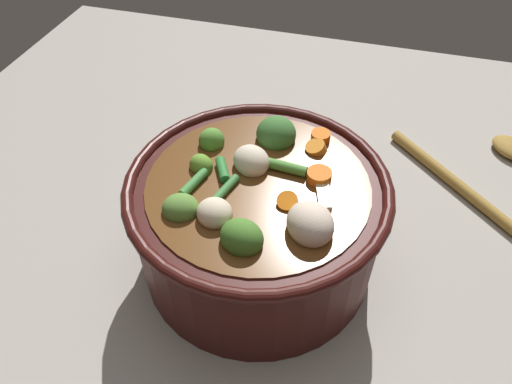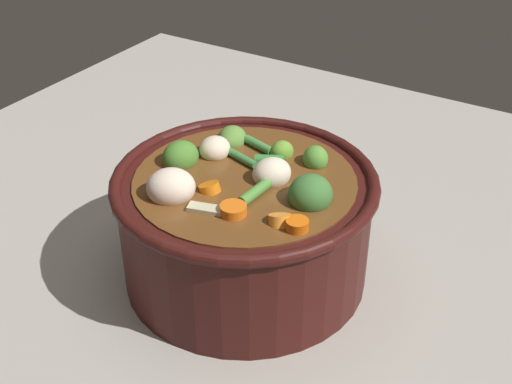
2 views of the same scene
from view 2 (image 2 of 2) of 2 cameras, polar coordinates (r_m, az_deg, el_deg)
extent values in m
plane|color=#9E998E|center=(0.76, -0.86, -6.74)|extent=(1.10, 1.10, 0.00)
cylinder|color=#38110F|center=(0.72, -0.90, -3.08)|extent=(0.26, 0.26, 0.12)
torus|color=#38110F|center=(0.69, -0.94, 0.95)|extent=(0.27, 0.27, 0.01)
cylinder|color=brown|center=(0.72, -0.91, -2.76)|extent=(0.23, 0.23, 0.11)
ellipsoid|color=#639630|center=(0.73, 2.17, 3.37)|extent=(0.03, 0.03, 0.02)
ellipsoid|color=#5B8A39|center=(0.75, -2.00, 4.45)|extent=(0.04, 0.04, 0.03)
ellipsoid|color=#528E34|center=(0.71, 4.98, 2.78)|extent=(0.04, 0.04, 0.03)
ellipsoid|color=#3C7032|center=(0.65, 4.72, -0.03)|extent=(0.05, 0.05, 0.04)
ellipsoid|color=#467B2B|center=(0.71, -6.32, 2.91)|extent=(0.05, 0.04, 0.03)
cylinder|color=orange|center=(0.63, -1.91, -1.68)|extent=(0.04, 0.04, 0.01)
cylinder|color=orange|center=(0.62, 2.02, -2.41)|extent=(0.03, 0.03, 0.02)
cylinder|color=orange|center=(0.67, -3.88, 0.29)|extent=(0.03, 0.03, 0.02)
cylinder|color=#DE600F|center=(0.61, 3.45, -2.93)|extent=(0.03, 0.03, 0.01)
ellipsoid|color=beige|center=(0.68, 1.33, 1.56)|extent=(0.05, 0.05, 0.03)
ellipsoid|color=beige|center=(0.73, -3.45, 3.61)|extent=(0.04, 0.04, 0.03)
ellipsoid|color=beige|center=(0.66, -7.11, 0.37)|extent=(0.06, 0.06, 0.04)
cylinder|color=#498634|center=(0.65, -0.06, 0.00)|extent=(0.04, 0.01, 0.01)
cylinder|color=#3E803F|center=(0.71, -1.19, 2.85)|extent=(0.02, 0.04, 0.01)
cylinder|color=#2F7D37|center=(0.71, 1.10, 2.74)|extent=(0.02, 0.03, 0.01)
cylinder|color=#438A41|center=(0.74, 0.23, 3.94)|extent=(0.02, 0.04, 0.01)
cube|color=beige|center=(0.64, -4.30, -1.38)|extent=(0.02, 0.04, 0.00)
camera|label=1|loc=(0.76, -30.30, 27.12)|focal=33.62mm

